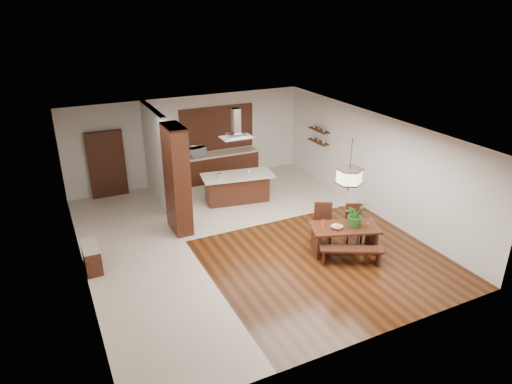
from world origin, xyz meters
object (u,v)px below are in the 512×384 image
hallway_console (92,257)px  fruit_bowl (337,227)px  dining_bench (351,256)px  pendant_lantern (350,166)px  foliage_plant (355,215)px  microwave (197,152)px  dining_chair_right (354,224)px  island_cup (249,172)px  dining_chair_left (323,224)px  dining_table (344,233)px  kitchen_island (237,188)px  range_hood (236,123)px

hallway_console → fruit_bowl: fruit_bowl is taller
dining_bench → pendant_lantern: 2.12m
foliage_plant → microwave: size_ratio=1.05×
dining_chair_right → pendant_lantern: pendant_lantern is taller
fruit_bowl → island_cup: size_ratio=1.96×
fruit_bowl → microwave: bearing=104.2°
microwave → foliage_plant: bearing=-90.5°
dining_bench → dining_chair_left: dining_chair_left is taller
hallway_console → island_cup: (4.93, 1.97, 0.62)m
hallway_console → pendant_lantern: bearing=-18.2°
microwave → dining_table: bearing=-92.4°
fruit_bowl → foliage_plant: bearing=-7.1°
dining_chair_left → dining_chair_right: size_ratio=1.07×
dining_table → dining_chair_right: size_ratio=1.89×
pendant_lantern → foliage_plant: size_ratio=2.22×
pendant_lantern → kitchen_island: 4.45m
dining_table → pendant_lantern: (-0.00, 0.00, 1.74)m
dining_chair_left → foliage_plant: bearing=-26.0°
dining_chair_left → microwave: 5.53m
island_cup → foliage_plant: bearing=-75.4°
dining_chair_right → hallway_console: bearing=-166.2°
hallway_console → fruit_bowl: 5.79m
dining_chair_left → pendant_lantern: 1.85m
dining_chair_right → pendant_lantern: (-0.55, -0.34, 1.76)m
dining_bench → island_cup: size_ratio=10.99×
dining_chair_right → dining_chair_left: bearing=-171.8°
kitchen_island → dining_bench: bearing=-68.4°
hallway_console → dining_chair_left: bearing=-13.0°
foliage_plant → kitchen_island: (-1.38, 3.96, -0.52)m
dining_bench → hallway_console: bearing=156.2°
dining_bench → foliage_plant: foliage_plant is taller
dining_chair_left → dining_chair_right: 0.82m
dining_chair_left → dining_chair_right: (0.77, -0.27, -0.04)m
foliage_plant → dining_table: bearing=168.2°
range_hood → island_cup: range_hood is taller
hallway_console → range_hood: bearing=24.1°
hallway_console → foliage_plant: size_ratio=1.49×
microwave → dining_bench: bearing=-95.4°
dining_bench → dining_table: bearing=70.6°
dining_chair_left → kitchen_island: dining_chair_left is taller
foliage_plant → kitchen_island: bearing=109.2°
microwave → dining_chair_right: bearing=-86.5°
dining_table → dining_chair_right: bearing=31.3°
kitchen_island → range_hood: bearing=99.6°
dining_table → microwave: size_ratio=3.24×
range_hood → microwave: 2.48m
hallway_console → range_hood: (4.56, 2.04, 2.15)m
dining_chair_left → dining_chair_right: dining_chair_left is taller
hallway_console → dining_chair_right: (6.26, -1.54, 0.17)m
dining_chair_right → island_cup: size_ratio=7.16×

